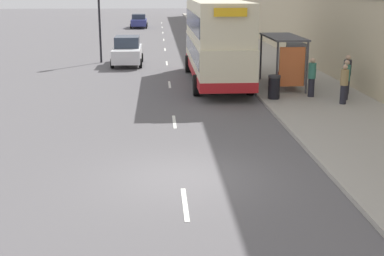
{
  "coord_description": "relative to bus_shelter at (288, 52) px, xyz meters",
  "views": [
    {
      "loc": [
        -0.59,
        -13.62,
        5.03
      ],
      "look_at": [
        1.33,
        16.32,
        -2.99
      ],
      "focal_mm": 50.0,
      "sensor_mm": 36.0,
      "label": 1
    }
  ],
  "objects": [
    {
      "name": "ground_plane",
      "position": [
        -5.77,
        -12.24,
        -1.88
      ],
      "size": [
        220.0,
        220.0,
        0.0
      ],
      "primitive_type": "plane",
      "color": "#5B595B"
    },
    {
      "name": "pavement",
      "position": [
        0.73,
        26.26,
        -1.81
      ],
      "size": [
        5.0,
        93.0,
        0.14
      ],
      "color": "#A39E93",
      "rests_on": "ground_plane"
    },
    {
      "name": "lane_mark_0",
      "position": [
        -5.77,
        -14.08,
        -1.87
      ],
      "size": [
        0.12,
        2.0,
        0.01
      ],
      "color": "silver",
      "rests_on": "ground_plane"
    },
    {
      "name": "lane_mark_1",
      "position": [
        -5.77,
        -6.13,
        -1.87
      ],
      "size": [
        0.12,
        2.0,
        0.01
      ],
      "color": "silver",
      "rests_on": "ground_plane"
    },
    {
      "name": "lane_mark_2",
      "position": [
        -5.77,
        1.81,
        -1.87
      ],
      "size": [
        0.12,
        2.0,
        0.01
      ],
      "color": "silver",
      "rests_on": "ground_plane"
    },
    {
      "name": "lane_mark_3",
      "position": [
        -5.77,
        9.76,
        -1.87
      ],
      "size": [
        0.12,
        2.0,
        0.01
      ],
      "color": "silver",
      "rests_on": "ground_plane"
    },
    {
      "name": "lane_mark_4",
      "position": [
        -5.77,
        17.7,
        -1.87
      ],
      "size": [
        0.12,
        2.0,
        0.01
      ],
      "color": "silver",
      "rests_on": "ground_plane"
    },
    {
      "name": "lane_mark_5",
      "position": [
        -5.77,
        25.65,
        -1.87
      ],
      "size": [
        0.12,
        2.0,
        0.01
      ],
      "color": "silver",
      "rests_on": "ground_plane"
    },
    {
      "name": "lane_mark_6",
      "position": [
        -5.77,
        33.6,
        -1.87
      ],
      "size": [
        0.12,
        2.0,
        0.01
      ],
      "color": "silver",
      "rests_on": "ground_plane"
    },
    {
      "name": "lane_mark_7",
      "position": [
        -5.77,
        41.54,
        -1.87
      ],
      "size": [
        0.12,
        2.0,
        0.01
      ],
      "color": "silver",
      "rests_on": "ground_plane"
    },
    {
      "name": "lane_mark_8",
      "position": [
        -5.77,
        49.49,
        -1.87
      ],
      "size": [
        0.12,
        2.0,
        0.01
      ],
      "color": "silver",
      "rests_on": "ground_plane"
    },
    {
      "name": "bus_shelter",
      "position": [
        0.0,
        0.0,
        0.0
      ],
      "size": [
        1.6,
        4.2,
        2.48
      ],
      "color": "#4C4C51",
      "rests_on": "ground_plane"
    },
    {
      "name": "double_decker_bus_near",
      "position": [
        -3.3,
        2.2,
        0.41
      ],
      "size": [
        2.85,
        10.93,
        4.3
      ],
      "color": "beige",
      "rests_on": "ground_plane"
    },
    {
      "name": "car_0",
      "position": [
        -8.34,
        9.25,
        -0.97
      ],
      "size": [
        1.96,
        4.59,
        1.84
      ],
      "rotation": [
        0.0,
        0.0,
        3.14
      ],
      "color": "silver",
      "rests_on": "ground_plane"
    },
    {
      "name": "car_1",
      "position": [
        -8.6,
        41.01,
        -1.05
      ],
      "size": [
        2.03,
        4.55,
        1.66
      ],
      "rotation": [
        0.0,
        0.0,
        3.14
      ],
      "color": "navy",
      "rests_on": "ground_plane"
    },
    {
      "name": "pedestrian_at_shelter",
      "position": [
        1.5,
        -3.99,
        -0.87
      ],
      "size": [
        0.34,
        0.34,
        1.69
      ],
      "color": "#23232D",
      "rests_on": "ground_plane"
    },
    {
      "name": "pedestrian_1",
      "position": [
        1.88,
        -3.11,
        -0.84
      ],
      "size": [
        0.35,
        0.35,
        1.76
      ],
      "color": "#23232D",
      "rests_on": "ground_plane"
    },
    {
      "name": "pedestrian_2",
      "position": [
        0.56,
        -2.41,
        -0.84
      ],
      "size": [
        0.35,
        0.35,
        1.76
      ],
      "color": "#23232D",
      "rests_on": "ground_plane"
    },
    {
      "name": "pedestrian_3",
      "position": [
        2.37,
        -1.85,
        -0.81
      ],
      "size": [
        0.36,
        0.36,
        1.81
      ],
      "color": "#23232D",
      "rests_on": "ground_plane"
    },
    {
      "name": "litter_bin",
      "position": [
        -1.22,
        -2.74,
        -1.21
      ],
      "size": [
        0.55,
        0.55,
        1.05
      ],
      "color": "black",
      "rests_on": "ground_plane"
    },
    {
      "name": "traffic_light_far_kerb",
      "position": [
        -10.17,
        10.36,
        1.65
      ],
      "size": [
        0.3,
        0.32,
        5.27
      ],
      "color": "black",
      "rests_on": "ground_plane"
    }
  ]
}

